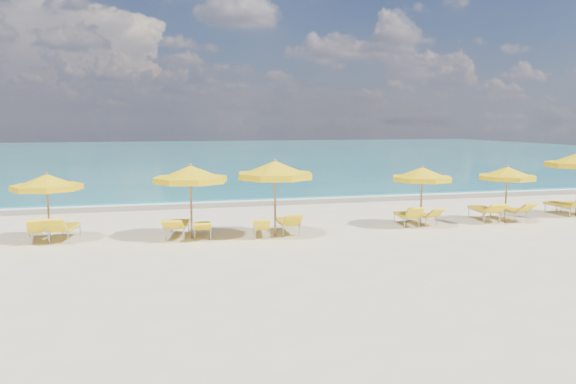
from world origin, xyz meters
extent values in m
plane|color=beige|center=(0.00, 0.00, 0.00)|extent=(120.00, 120.00, 0.00)
cube|color=#157579|center=(0.00, 48.00, 0.00)|extent=(120.00, 80.00, 0.30)
cube|color=tan|center=(0.00, 7.40, 0.00)|extent=(120.00, 2.60, 0.01)
cube|color=white|center=(0.00, 8.20, 0.00)|extent=(120.00, 1.20, 0.03)
cube|color=white|center=(-6.00, 17.00, 0.00)|extent=(14.00, 0.36, 0.05)
cube|color=white|center=(8.00, 24.00, 0.00)|extent=(18.00, 0.30, 0.05)
cylinder|color=#9B714D|center=(-7.98, 0.57, 1.04)|extent=(0.06, 0.06, 2.08)
cone|color=yellow|center=(-7.98, 0.57, 1.92)|extent=(2.37, 2.37, 0.42)
cylinder|color=yellow|center=(-7.98, 0.57, 1.71)|extent=(2.39, 2.39, 0.17)
sphere|color=#9B714D|center=(-7.98, 0.57, 2.13)|extent=(0.09, 0.09, 0.09)
cylinder|color=#9B714D|center=(-3.61, -0.06, 1.16)|extent=(0.07, 0.07, 2.31)
cone|color=yellow|center=(-3.61, -0.06, 2.13)|extent=(2.66, 2.66, 0.46)
cylinder|color=yellow|center=(-3.61, -0.06, 1.90)|extent=(2.68, 2.68, 0.18)
sphere|color=#9B714D|center=(-3.61, -0.06, 2.36)|extent=(0.10, 0.10, 0.10)
cylinder|color=#9B714D|center=(-0.95, -0.47, 1.22)|extent=(0.08, 0.08, 2.44)
cone|color=yellow|center=(-0.95, -0.47, 2.24)|extent=(2.92, 2.92, 0.49)
cylinder|color=yellow|center=(-0.95, -0.47, 2.00)|extent=(2.94, 2.94, 0.19)
sphere|color=#9B714D|center=(-0.95, -0.47, 2.49)|extent=(0.11, 0.11, 0.11)
cylinder|color=#9B714D|center=(4.51, -0.08, 1.05)|extent=(0.07, 0.07, 2.10)
cone|color=yellow|center=(4.51, -0.08, 1.93)|extent=(2.28, 2.28, 0.42)
cylinder|color=yellow|center=(4.51, -0.08, 1.72)|extent=(2.30, 2.30, 0.17)
sphere|color=#9B714D|center=(4.51, -0.08, 2.14)|extent=(0.09, 0.09, 0.09)
cylinder|color=#9B714D|center=(7.99, -0.07, 1.02)|extent=(0.06, 0.06, 2.05)
cone|color=yellow|center=(7.99, -0.07, 1.88)|extent=(2.46, 2.46, 0.41)
cylinder|color=yellow|center=(7.99, -0.07, 1.68)|extent=(2.48, 2.48, 0.16)
sphere|color=#9B714D|center=(7.99, -0.07, 2.09)|extent=(0.09, 0.09, 0.09)
cube|color=yellow|center=(-8.35, 0.91, 0.40)|extent=(0.82, 1.46, 0.09)
cube|color=yellow|center=(-8.21, -0.02, 0.61)|extent=(0.69, 0.64, 0.48)
cube|color=yellow|center=(-7.53, 0.82, 0.39)|extent=(0.85, 1.45, 0.08)
cube|color=yellow|center=(-7.70, -0.07, 0.61)|extent=(0.69, 0.63, 0.50)
cube|color=yellow|center=(-4.04, 0.39, 0.41)|extent=(0.90, 1.51, 0.09)
cube|color=yellow|center=(-4.24, -0.59, 0.57)|extent=(0.74, 0.74, 0.39)
cube|color=yellow|center=(-3.25, 0.19, 0.35)|extent=(0.63, 1.24, 0.07)
cube|color=yellow|center=(-3.32, -0.66, 0.48)|extent=(0.58, 0.58, 0.32)
cube|color=yellow|center=(-1.35, -0.16, 0.33)|extent=(0.70, 1.22, 0.07)
cube|color=yellow|center=(-1.49, -0.93, 0.50)|extent=(0.58, 0.54, 0.39)
cube|color=yellow|center=(-0.40, 0.10, 0.37)|extent=(0.63, 1.32, 0.08)
cube|color=yellow|center=(-0.44, -0.79, 0.56)|extent=(0.60, 0.55, 0.44)
cube|color=yellow|center=(4.14, 0.37, 0.37)|extent=(0.72, 1.33, 0.08)
cube|color=yellow|center=(4.03, -0.48, 0.57)|extent=(0.62, 0.55, 0.47)
cube|color=yellow|center=(4.86, 0.51, 0.33)|extent=(0.66, 1.21, 0.07)
cube|color=yellow|center=(4.97, -0.28, 0.50)|extent=(0.57, 0.54, 0.38)
cube|color=yellow|center=(7.47, 0.56, 0.41)|extent=(0.83, 1.51, 0.09)
cube|color=yellow|center=(7.33, -0.43, 0.59)|extent=(0.72, 0.71, 0.43)
cube|color=yellow|center=(8.49, 0.51, 0.39)|extent=(0.81, 1.43, 0.08)
cube|color=yellow|center=(8.64, -0.41, 0.57)|extent=(0.69, 0.66, 0.43)
cube|color=yellow|center=(11.30, 0.86, 0.41)|extent=(0.72, 1.45, 0.09)
camera|label=1|loc=(-5.08, -18.05, 3.74)|focal=35.00mm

